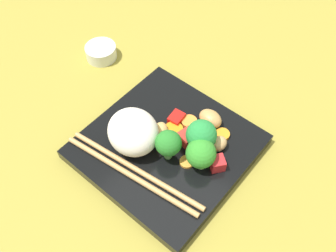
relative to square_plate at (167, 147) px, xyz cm
name	(u,v)px	position (x,y,z in cm)	size (l,w,h in cm)	color
ground_plane	(167,153)	(0.00, 0.00, -1.94)	(110.00, 110.00, 2.00)	olive
square_plate	(167,147)	(0.00, 0.00, 0.00)	(24.20, 24.20, 1.89)	black
rice_mound	(133,132)	(3.41, -3.73, 4.04)	(8.33, 7.56, 6.18)	white
broccoli_floret_0	(201,154)	(-0.57, 6.23, 3.92)	(4.50, 4.50, 5.47)	#84B85E
broccoli_floret_1	(201,135)	(-2.77, 4.41, 4.52)	(4.69, 4.69, 6.12)	#6FB155
broccoli_floret_2	(168,144)	(1.46, 1.70, 4.20)	(3.99, 3.99, 5.42)	#5D9C4B
carrot_slice_0	(188,121)	(-5.42, -0.18, 1.28)	(2.57, 2.57, 0.67)	orange
carrot_slice_1	(171,143)	(-0.37, 0.65, 1.28)	(2.54, 2.54, 0.68)	orange
carrot_slice_2	(222,134)	(-7.08, 5.50, 1.25)	(2.32, 2.32, 0.61)	orange
carrot_slice_3	(187,162)	(0.53, 4.61, 1.18)	(2.21, 2.21, 0.46)	gold
carrot_slice_4	(174,130)	(-2.40, -0.72, 1.33)	(3.05, 3.05, 0.77)	orange
pepper_chunk_0	(176,118)	(-4.36, -1.88, 1.58)	(2.57, 2.01, 1.28)	red
pepper_chunk_1	(217,163)	(-1.97, 8.39, 1.95)	(2.08, 2.09, 2.01)	red
pepper_chunk_2	(200,134)	(-4.45, 3.08, 1.91)	(2.55, 2.78, 1.94)	red
pepper_chunk_3	(187,138)	(-2.41, 2.16, 2.02)	(2.38, 2.41, 2.14)	red
chicken_piece_0	(210,119)	(-7.67, 2.47, 2.18)	(3.97, 2.94, 2.47)	tan
chicken_piece_1	(161,131)	(-0.59, -1.86, 1.93)	(3.26, 2.35, 1.97)	tan
chicken_piece_2	(219,144)	(-4.81, 6.40, 2.02)	(2.90, 2.28, 2.16)	tan
chopstick_pair	(132,171)	(7.32, -0.31, 1.34)	(5.96, 23.42, 0.80)	tan
sauce_cup	(101,52)	(-7.27, -23.97, 0.34)	(5.91, 5.91, 2.57)	silver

